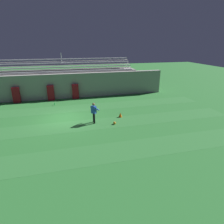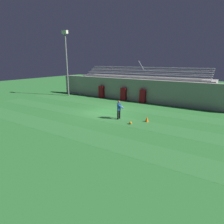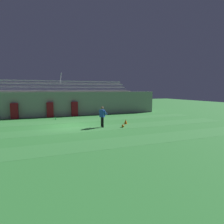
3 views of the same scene
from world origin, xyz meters
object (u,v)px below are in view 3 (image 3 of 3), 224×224
(goalkeeper, at_px, (102,115))
(padding_pillar_gate_right, at_px, (75,109))
(water_bottle, at_px, (55,118))
(padding_pillar_gate_left, at_px, (50,110))
(traffic_cone, at_px, (126,122))
(soccer_ball, at_px, (123,126))
(padding_pillar_far_left, at_px, (14,111))

(goalkeeper, bearing_deg, padding_pillar_gate_right, 97.53)
(water_bottle, bearing_deg, goalkeeper, -59.10)
(padding_pillar_gate_left, distance_m, goalkeeper, 8.27)
(padding_pillar_gate_right, height_order, traffic_cone, padding_pillar_gate_right)
(soccer_ball, relative_size, traffic_cone, 0.52)
(goalkeeper, xyz_separation_m, traffic_cone, (2.39, 0.63, -0.74))
(padding_pillar_far_left, distance_m, traffic_cone, 11.75)
(soccer_ball, bearing_deg, goalkeeper, 154.99)
(padding_pillar_gate_right, bearing_deg, soccer_ball, -72.94)
(goalkeeper, bearing_deg, water_bottle, 120.90)
(padding_pillar_gate_left, relative_size, goalkeeper, 0.98)
(padding_pillar_gate_left, bearing_deg, water_bottle, -78.25)
(padding_pillar_gate_left, relative_size, water_bottle, 6.82)
(padding_pillar_gate_right, height_order, goalkeeper, goalkeeper)
(padding_pillar_far_left, height_order, traffic_cone, padding_pillar_far_left)
(padding_pillar_gate_left, bearing_deg, soccer_ball, -57.41)
(traffic_cone, height_order, water_bottle, traffic_cone)
(padding_pillar_gate_left, xyz_separation_m, padding_pillar_far_left, (-3.53, 0.00, 0.00))
(padding_pillar_gate_left, xyz_separation_m, water_bottle, (0.40, -1.94, -0.70))
(padding_pillar_far_left, xyz_separation_m, soccer_ball, (8.71, -8.11, -0.71))
(traffic_cone, xyz_separation_m, water_bottle, (-5.65, 4.83, -0.09))
(water_bottle, bearing_deg, traffic_cone, -40.49)
(goalkeeper, distance_m, traffic_cone, 2.58)
(padding_pillar_gate_right, bearing_deg, traffic_cone, -63.58)
(padding_pillar_far_left, bearing_deg, padding_pillar_gate_right, 0.00)
(padding_pillar_far_left, relative_size, soccer_ball, 7.45)
(padding_pillar_gate_right, xyz_separation_m, padding_pillar_far_left, (-6.22, 0.00, 0.00))
(padding_pillar_far_left, height_order, water_bottle, padding_pillar_far_left)
(goalkeeper, distance_m, soccer_ball, 1.87)
(water_bottle, bearing_deg, padding_pillar_gate_right, 40.28)
(padding_pillar_gate_left, height_order, water_bottle, padding_pillar_gate_left)
(traffic_cone, bearing_deg, padding_pillar_gate_right, 116.42)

